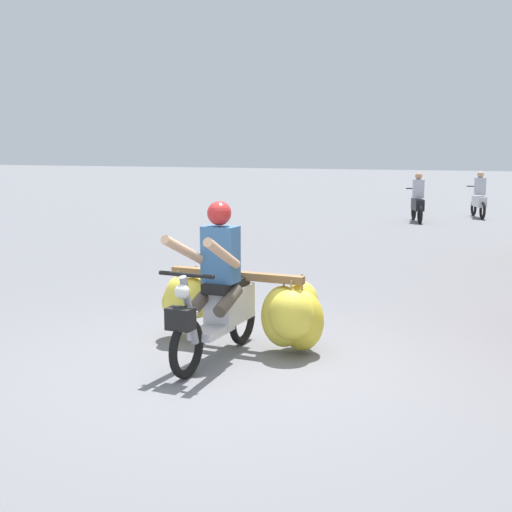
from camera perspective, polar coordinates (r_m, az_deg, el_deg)
name	(u,v)px	position (r m, az deg, el deg)	size (l,w,h in m)	color
ground_plane	(232,368)	(6.61, -1.99, -9.37)	(120.00, 120.00, 0.00)	slate
motorbike_main_loaded	(241,304)	(7.06, -1.30, -4.09)	(1.97, 1.85, 1.58)	black
motorbike_distant_ahead_left	(479,199)	(21.54, 18.26, 4.58)	(0.70, 1.56, 1.40)	black
motorbike_distant_ahead_right	(418,202)	(19.86, 13.44, 4.44)	(0.71, 1.56, 1.40)	black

